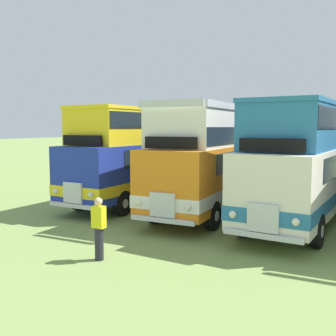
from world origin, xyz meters
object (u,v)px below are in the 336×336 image
at_px(bus_first_in_row, 146,150).
at_px(bus_second_in_row, 219,155).
at_px(marshal_person, 99,228).
at_px(bus_third_in_row, 309,156).

xyz_separation_m(bus_first_in_row, bus_second_in_row, (3.90, -0.03, -0.11)).
height_order(bus_first_in_row, marshal_person, bus_first_in_row).
bearing_deg(marshal_person, bus_second_in_row, 89.42).
relative_size(bus_second_in_row, marshal_person, 6.45).
xyz_separation_m(bus_first_in_row, marshal_person, (3.81, -8.37, -1.58)).
bearing_deg(marshal_person, bus_third_in_row, 63.59).
distance_m(bus_second_in_row, bus_third_in_row, 3.93).
bearing_deg(bus_third_in_row, bus_first_in_row, 177.70).
relative_size(bus_third_in_row, marshal_person, 6.40).
relative_size(bus_first_in_row, bus_second_in_row, 0.93).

